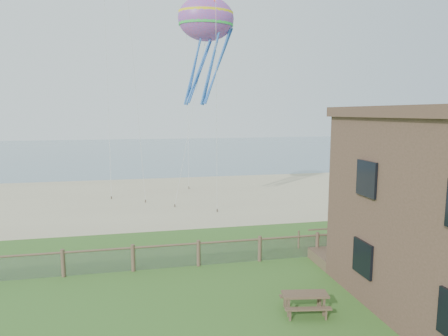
% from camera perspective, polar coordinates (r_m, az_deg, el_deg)
% --- Properties ---
extents(ground, '(160.00, 160.00, 0.00)m').
position_cam_1_polar(ground, '(14.09, 0.22, -22.66)').
color(ground, '#385F20').
rests_on(ground, ground).
extents(sand_beach, '(72.00, 20.00, 0.02)m').
position_cam_1_polar(sand_beach, '(34.70, -7.51, -4.08)').
color(sand_beach, tan).
rests_on(sand_beach, ground).
extents(ocean, '(160.00, 68.00, 0.02)m').
position_cam_1_polar(ocean, '(78.23, -10.08, 2.52)').
color(ocean, slate).
rests_on(ocean, ground).
extents(chainlink_fence, '(36.20, 0.20, 1.25)m').
position_cam_1_polar(chainlink_fence, '(19.21, -3.66, -12.25)').
color(chainlink_fence, brown).
rests_on(chainlink_fence, ground).
extents(picnic_table, '(1.80, 1.47, 0.69)m').
position_cam_1_polar(picnic_table, '(15.41, 11.45, -18.53)').
color(picnic_table, brown).
rests_on(picnic_table, ground).
extents(octopus_kite, '(4.15, 3.38, 7.49)m').
position_cam_1_polar(octopus_kite, '(27.60, -2.55, 16.62)').
color(octopus_kite, '#F52648').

